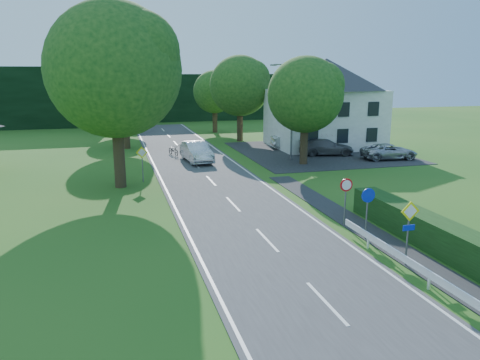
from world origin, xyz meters
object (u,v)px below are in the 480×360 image
object	(u,v)px
motorcycle	(173,150)
parked_car_silver_a	(297,140)
moving_car	(196,152)
streetlight	(291,107)
parked_car_silver_b	(389,151)
parasol	(322,142)
parked_car_grey	(326,147)

from	to	relation	value
motorcycle	parked_car_silver_a	bearing A→B (deg)	-15.48
motorcycle	parked_car_silver_a	size ratio (longest dim) A/B	0.37
moving_car	parked_car_silver_a	distance (m)	11.47
streetlight	motorcycle	xyz separation A→B (m)	(-9.21, 4.76, -3.95)
streetlight	moving_car	xyz separation A→B (m)	(-7.76, 1.21, -3.60)
streetlight	parked_car_silver_a	world-z (taller)	streetlight
streetlight	motorcycle	world-z (taller)	streetlight
parked_car_silver_b	parasol	distance (m)	6.11
parked_car_silver_a	parked_car_silver_b	world-z (taller)	parked_car_silver_a
motorcycle	moving_car	bearing A→B (deg)	-86.78
moving_car	motorcycle	size ratio (longest dim) A/B	2.80
streetlight	parked_car_silver_a	bearing A→B (deg)	62.34
streetlight	parked_car_grey	bearing A→B (deg)	18.05
parked_car_grey	parasol	bearing A→B (deg)	1.99
parked_car_grey	parked_car_silver_b	xyz separation A→B (m)	(4.30, -3.31, -0.05)
moving_car	streetlight	bearing A→B (deg)	-13.56
moving_car	parked_car_silver_b	xyz separation A→B (m)	(16.07, -3.21, -0.17)
streetlight	parked_car_silver_b	bearing A→B (deg)	-13.53
motorcycle	parked_car_silver_b	xyz separation A→B (m)	(17.52, -6.76, 0.19)
moving_car	parked_car_grey	world-z (taller)	moving_car
streetlight	parasol	xyz separation A→B (m)	(4.20, 2.51, -3.45)
parasol	parked_car_grey	bearing A→B (deg)	-99.01
motorcycle	parked_car_grey	distance (m)	13.67
moving_car	motorcycle	bearing A→B (deg)	107.42
streetlight	moving_car	size ratio (longest dim) A/B	1.59
motorcycle	parked_car_grey	world-z (taller)	parked_car_grey
moving_car	parked_car_silver_b	size ratio (longest dim) A/B	1.06
parked_car_silver_b	parasol	size ratio (longest dim) A/B	2.19
parked_car_silver_a	parked_car_silver_b	bearing A→B (deg)	-137.71
parasol	parked_car_silver_a	bearing A→B (deg)	114.01
moving_car	motorcycle	world-z (taller)	moving_car
streetlight	parked_car_grey	size ratio (longest dim) A/B	1.63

